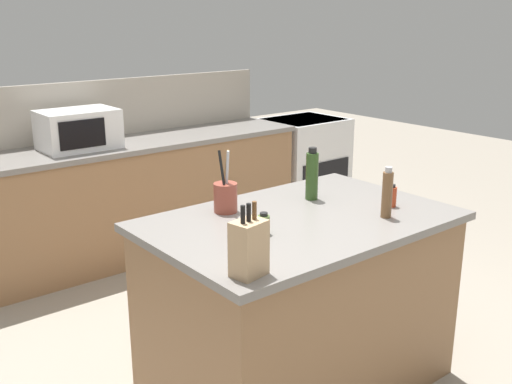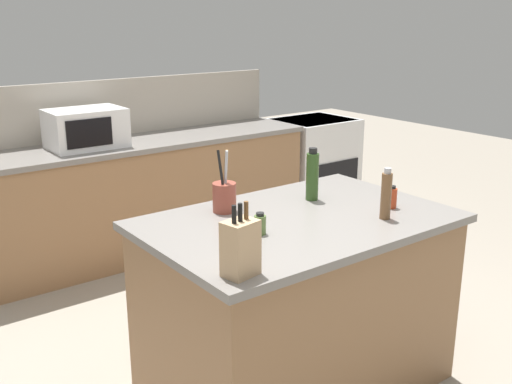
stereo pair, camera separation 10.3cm
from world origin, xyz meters
name	(u,v)px [view 2 (the right image)]	position (x,y,z in m)	size (l,w,h in m)	color
ground_plane	(295,383)	(0.00, 0.00, 0.00)	(14.00, 14.00, 0.00)	gray
back_counter_run	(151,195)	(0.30, 2.20, 0.47)	(2.75, 0.66, 0.94)	#936B47
wall_backsplash	(129,106)	(0.30, 2.52, 1.17)	(2.71, 0.03, 0.46)	#B2A899
kitchen_island	(297,304)	(0.00, 0.00, 0.47)	(1.52, 1.00, 0.94)	#936B47
range_oven	(312,164)	(2.10, 2.20, 0.47)	(0.76, 0.65, 0.92)	white
microwave	(86,128)	(-0.20, 2.20, 1.09)	(0.55, 0.39, 0.29)	white
knife_block	(240,248)	(-0.62, -0.38, 1.05)	(0.15, 0.12, 0.29)	tan
utensil_crock	(224,196)	(-0.24, 0.30, 1.02)	(0.12, 0.12, 0.32)	brown
pepper_grinder	(386,195)	(0.33, -0.26, 1.06)	(0.05, 0.05, 0.26)	brown
spice_jar_oregano	(260,224)	(-0.29, -0.07, 0.99)	(0.06, 0.06, 0.10)	#567038
spice_jar_paprika	(392,198)	(0.49, -0.17, 1.00)	(0.05, 0.05, 0.12)	#B73D1E
olive_oil_bottle	(312,176)	(0.26, 0.19, 1.07)	(0.07, 0.07, 0.29)	#2D4C1E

